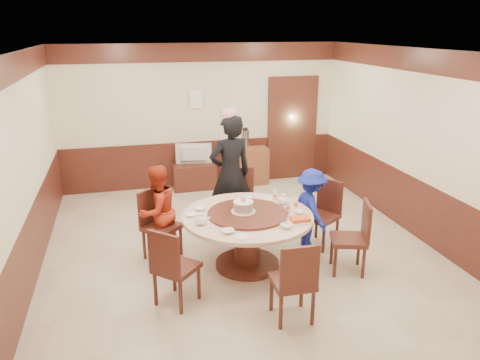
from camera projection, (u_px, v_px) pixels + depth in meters
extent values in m
plane|color=#C4B29D|center=(238.00, 246.00, 6.92)|extent=(6.00, 6.00, 0.00)
plane|color=silver|center=(238.00, 50.00, 6.04)|extent=(6.00, 6.00, 0.00)
cube|color=beige|center=(201.00, 116.00, 9.24)|extent=(5.50, 0.04, 2.80)
cube|color=beige|center=(330.00, 251.00, 3.72)|extent=(5.50, 0.04, 2.80)
cube|color=beige|center=(25.00, 169.00, 5.83)|extent=(0.04, 6.00, 2.80)
cube|color=beige|center=(413.00, 143.00, 7.13)|extent=(0.04, 6.00, 2.80)
cube|color=#461D16|center=(238.00, 218.00, 6.78)|extent=(5.50, 6.00, 0.90)
cube|color=#461D16|center=(238.00, 64.00, 6.10)|extent=(5.50, 6.00, 0.35)
cube|color=#461D16|center=(292.00, 129.00, 9.75)|extent=(1.05, 0.08, 2.18)
cube|color=#8CD998|center=(292.00, 129.00, 9.77)|extent=(0.88, 0.02, 2.05)
cylinder|color=#461D16|center=(247.00, 264.00, 6.35)|extent=(0.86, 0.86, 0.06)
cylinder|color=#461D16|center=(247.00, 242.00, 6.25)|extent=(0.34, 0.34, 0.65)
cylinder|color=beige|center=(248.00, 216.00, 6.13)|extent=(1.72, 1.72, 0.05)
cylinder|color=#461D16|center=(248.00, 214.00, 6.12)|extent=(1.05, 1.05, 0.03)
cube|color=#461D16|center=(321.00, 217.00, 6.83)|extent=(0.61, 0.61, 0.06)
cube|color=#461D16|center=(330.00, 196.00, 6.89)|extent=(0.26, 0.37, 0.50)
cube|color=#461D16|center=(320.00, 232.00, 6.90)|extent=(0.36, 0.36, 0.42)
cube|color=#461D16|center=(243.00, 203.00, 7.37)|extent=(0.48, 0.48, 0.06)
cube|color=#461D16|center=(241.00, 182.00, 7.48)|extent=(0.42, 0.08, 0.50)
cube|color=#461D16|center=(243.00, 217.00, 7.44)|extent=(0.36, 0.36, 0.42)
cube|color=#461D16|center=(162.00, 227.00, 6.47)|extent=(0.62, 0.62, 0.06)
cube|color=#461D16|center=(149.00, 206.00, 6.49)|extent=(0.33, 0.32, 0.50)
cube|color=#461D16|center=(163.00, 243.00, 6.55)|extent=(0.36, 0.36, 0.42)
cube|color=#461D16|center=(176.00, 268.00, 5.39)|extent=(0.62, 0.62, 0.06)
cube|color=#461D16|center=(164.00, 254.00, 5.13)|extent=(0.33, 0.32, 0.50)
cube|color=#461D16|center=(177.00, 286.00, 5.46)|extent=(0.36, 0.36, 0.42)
cube|color=#461D16|center=(292.00, 282.00, 5.10)|extent=(0.45, 0.45, 0.06)
cube|color=#461D16|center=(300.00, 269.00, 4.82)|extent=(0.42, 0.05, 0.50)
cube|color=#461D16|center=(292.00, 301.00, 5.17)|extent=(0.36, 0.36, 0.42)
cube|color=#461D16|center=(348.00, 240.00, 6.09)|extent=(0.55, 0.55, 0.06)
cube|color=#461D16|center=(367.00, 221.00, 5.99)|extent=(0.17, 0.41, 0.50)
cube|color=#461D16|center=(347.00, 256.00, 6.17)|extent=(0.36, 0.36, 0.42)
imported|color=black|center=(230.00, 174.00, 7.19)|extent=(0.75, 0.56, 1.86)
imported|color=#B02D17|center=(157.00, 211.00, 6.47)|extent=(0.81, 0.78, 1.32)
imported|color=#18249A|center=(311.00, 209.00, 6.72)|extent=(0.49, 0.80, 1.19)
cylinder|color=white|center=(243.00, 211.00, 6.14)|extent=(0.32, 0.32, 0.01)
cylinder|color=gray|center=(243.00, 207.00, 6.12)|extent=(0.26, 0.26, 0.12)
cylinder|color=white|center=(243.00, 202.00, 6.10)|extent=(0.26, 0.26, 0.01)
sphere|color=pink|center=(243.00, 199.00, 6.09)|extent=(0.07, 0.07, 0.07)
ellipsoid|color=white|center=(201.00, 220.00, 5.80)|extent=(0.17, 0.15, 0.13)
ellipsoid|color=white|center=(283.00, 200.00, 6.46)|extent=(0.17, 0.15, 0.13)
imported|color=white|center=(201.00, 209.00, 6.28)|extent=(0.14, 0.14, 0.03)
imported|color=white|center=(286.00, 226.00, 5.71)|extent=(0.15, 0.15, 0.05)
imported|color=white|center=(228.00, 231.00, 5.58)|extent=(0.15, 0.15, 0.04)
imported|color=white|center=(299.00, 212.00, 6.16)|extent=(0.14, 0.14, 0.04)
imported|color=white|center=(191.00, 215.00, 6.07)|extent=(0.13, 0.13, 0.03)
imported|color=white|center=(249.00, 197.00, 6.68)|extent=(0.13, 0.13, 0.04)
cylinder|color=white|center=(242.00, 237.00, 5.46)|extent=(0.18, 0.18, 0.01)
cylinder|color=white|center=(269.00, 198.00, 6.69)|extent=(0.18, 0.18, 0.01)
cube|color=white|center=(300.00, 221.00, 5.88)|extent=(0.30, 0.20, 0.02)
cube|color=#D94218|center=(300.00, 219.00, 5.87)|extent=(0.24, 0.15, 0.04)
cylinder|color=white|center=(288.00, 207.00, 6.17)|extent=(0.06, 0.06, 0.16)
cylinder|color=white|center=(296.00, 203.00, 6.29)|extent=(0.06, 0.06, 0.16)
cylinder|color=white|center=(275.00, 195.00, 6.60)|extent=(0.06, 0.06, 0.16)
cube|color=#461D16|center=(194.00, 176.00, 9.32)|extent=(0.85, 0.45, 0.50)
imported|color=gray|center=(193.00, 154.00, 9.18)|extent=(0.71, 0.23, 0.41)
cube|color=brown|center=(248.00, 166.00, 9.57)|extent=(0.80, 0.40, 0.75)
cylinder|color=silver|center=(245.00, 139.00, 9.38)|extent=(0.15, 0.15, 0.38)
cube|color=white|center=(196.00, 99.00, 9.07)|extent=(0.25, 0.00, 0.35)
cube|color=white|center=(229.00, 113.00, 9.31)|extent=(0.30, 0.00, 0.22)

